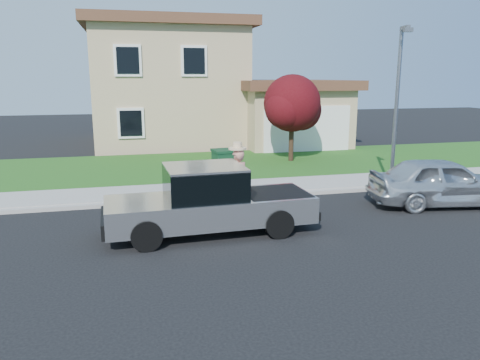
{
  "coord_description": "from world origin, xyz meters",
  "views": [
    {
      "loc": [
        -2.44,
        -11.27,
        3.87
      ],
      "look_at": [
        0.4,
        0.38,
        1.2
      ],
      "focal_mm": 35.0,
      "sensor_mm": 36.0,
      "label": 1
    }
  ],
  "objects_px": {
    "woman": "(237,180)",
    "ornamental_tree": "(293,106)",
    "street_lamp": "(397,100)",
    "sedan": "(443,182)",
    "pickup_truck": "(209,202)",
    "trash_bin": "(223,165)"
  },
  "relations": [
    {
      "from": "sedan",
      "to": "street_lamp",
      "type": "relative_size",
      "value": 0.81
    },
    {
      "from": "woman",
      "to": "trash_bin",
      "type": "xyz_separation_m",
      "value": [
        0.32,
        3.55,
        -0.24
      ]
    },
    {
      "from": "pickup_truck",
      "to": "trash_bin",
      "type": "distance_m",
      "value": 5.24
    },
    {
      "from": "pickup_truck",
      "to": "trash_bin",
      "type": "height_order",
      "value": "pickup_truck"
    },
    {
      "from": "ornamental_tree",
      "to": "street_lamp",
      "type": "xyz_separation_m",
      "value": [
        1.49,
        -5.91,
        0.52
      ]
    },
    {
      "from": "woman",
      "to": "street_lamp",
      "type": "xyz_separation_m",
      "value": [
        5.77,
        1.36,
        2.11
      ]
    },
    {
      "from": "woman",
      "to": "sedan",
      "type": "bearing_deg",
      "value": 153.71
    },
    {
      "from": "woman",
      "to": "trash_bin",
      "type": "relative_size",
      "value": 1.78
    },
    {
      "from": "trash_bin",
      "to": "pickup_truck",
      "type": "bearing_deg",
      "value": -113.04
    },
    {
      "from": "woman",
      "to": "trash_bin",
      "type": "height_order",
      "value": "woman"
    },
    {
      "from": "ornamental_tree",
      "to": "trash_bin",
      "type": "xyz_separation_m",
      "value": [
        -3.95,
        -3.72,
        -1.83
      ]
    },
    {
      "from": "pickup_truck",
      "to": "woman",
      "type": "distance_m",
      "value": 1.85
    },
    {
      "from": "ornamental_tree",
      "to": "trash_bin",
      "type": "distance_m",
      "value": 5.73
    },
    {
      "from": "street_lamp",
      "to": "sedan",
      "type": "bearing_deg",
      "value": -64.21
    },
    {
      "from": "pickup_truck",
      "to": "street_lamp",
      "type": "bearing_deg",
      "value": 20.47
    },
    {
      "from": "woman",
      "to": "ornamental_tree",
      "type": "xyz_separation_m",
      "value": [
        4.28,
        7.27,
        1.59
      ]
    },
    {
      "from": "sedan",
      "to": "ornamental_tree",
      "type": "height_order",
      "value": "ornamental_tree"
    },
    {
      "from": "street_lamp",
      "to": "woman",
      "type": "bearing_deg",
      "value": -154.64
    },
    {
      "from": "pickup_truck",
      "to": "ornamental_tree",
      "type": "relative_size",
      "value": 1.38
    },
    {
      "from": "ornamental_tree",
      "to": "street_lamp",
      "type": "relative_size",
      "value": 0.71
    },
    {
      "from": "sedan",
      "to": "street_lamp",
      "type": "bearing_deg",
      "value": 23.03
    },
    {
      "from": "pickup_truck",
      "to": "trash_bin",
      "type": "xyz_separation_m",
      "value": [
        1.4,
        5.04,
        -0.07
      ]
    }
  ]
}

